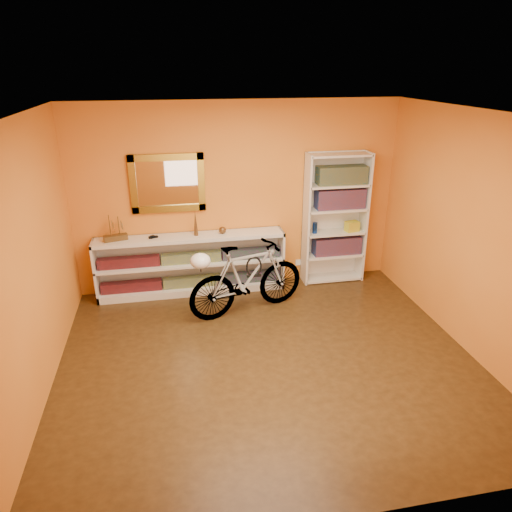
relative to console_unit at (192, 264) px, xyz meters
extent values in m
cube|color=#301E0D|center=(0.70, -1.81, -0.43)|extent=(4.50, 4.00, 0.01)
cube|color=silver|center=(0.70, -1.81, 2.18)|extent=(4.50, 4.00, 0.01)
cube|color=orange|center=(0.70, 0.19, 0.88)|extent=(4.50, 0.01, 2.60)
cube|color=orange|center=(-1.55, -1.81, 0.88)|extent=(0.01, 4.00, 2.60)
cube|color=orange|center=(2.96, -1.81, 0.88)|extent=(0.01, 4.00, 2.60)
cube|color=olive|center=(-0.25, 0.15, 1.12)|extent=(0.98, 0.06, 0.78)
cube|color=silver|center=(1.60, 0.17, -0.17)|extent=(0.09, 0.02, 0.09)
cube|color=black|center=(0.00, -0.02, -0.26)|extent=(2.50, 0.13, 0.14)
cube|color=navy|center=(0.00, -0.02, 0.11)|extent=(2.50, 0.13, 0.14)
imported|color=black|center=(-0.49, 0.00, 0.43)|extent=(0.00, 0.00, 0.00)
cone|color=brown|center=(0.08, 0.00, 0.60)|extent=(0.06, 0.06, 0.35)
sphere|color=brown|center=(0.45, 0.00, 0.47)|extent=(0.10, 0.10, 0.10)
cube|color=maroon|center=(2.13, 0.03, 0.12)|extent=(0.70, 0.22, 0.26)
cube|color=maroon|center=(2.13, 0.03, 0.83)|extent=(0.70, 0.22, 0.28)
cube|color=#174151|center=(2.13, 0.03, 1.16)|extent=(0.70, 0.22, 0.25)
cylinder|color=navy|center=(1.78, 0.01, 0.42)|extent=(0.07, 0.07, 0.16)
cube|color=maroon|center=(1.88, 0.06, 1.13)|extent=(0.15, 0.15, 0.18)
cube|color=gold|center=(2.33, -0.01, 0.41)|extent=(0.21, 0.16, 0.15)
imported|color=silver|center=(0.67, -0.71, 0.05)|extent=(0.86, 1.68, 0.96)
ellipsoid|color=white|center=(0.07, -0.88, 0.42)|extent=(0.25, 0.24, 0.19)
torus|color=black|center=(0.76, -0.68, 0.20)|extent=(0.21, 0.02, 0.21)
camera|label=1|loc=(-0.24, -6.00, 2.60)|focal=32.53mm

